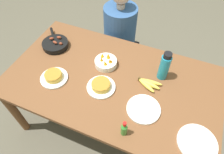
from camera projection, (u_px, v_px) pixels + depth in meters
ground_plane at (112, 120)px, 2.15m from camera, size 14.00×14.00×0.00m
dining_table at (112, 85)px, 1.67m from camera, size 1.71×0.98×0.70m
banana_bunch at (148, 84)px, 1.56m from camera, size 0.20×0.13×0.04m
skillet at (55, 44)px, 1.83m from camera, size 0.29×0.30×0.08m
frittata_plate_center at (101, 86)px, 1.54m from camera, size 0.22×0.22×0.06m
frittata_plate_side at (54, 77)px, 1.59m from camera, size 0.22×0.22×0.06m
empty_plate_near_front at (143, 109)px, 1.43m from camera, size 0.24×0.24×0.02m
empty_plate_far_left at (197, 143)px, 1.27m from camera, size 0.26×0.26×0.02m
fruit_bowl_mango at (106, 62)px, 1.68m from camera, size 0.19×0.19×0.11m
water_bottle at (164, 66)px, 1.53m from camera, size 0.08×0.08×0.26m
hot_sauce_bottle at (124, 129)px, 1.27m from camera, size 0.04×0.04×0.15m
person_figure at (119, 42)px, 2.26m from camera, size 0.37×0.37×1.12m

